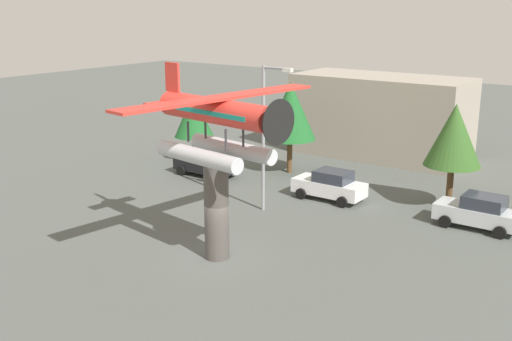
% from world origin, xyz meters
% --- Properties ---
extents(ground_plane, '(140.00, 140.00, 0.00)m').
position_xyz_m(ground_plane, '(0.00, 0.00, 0.00)').
color(ground_plane, '#515651').
extents(display_pedestal, '(1.10, 1.10, 4.53)m').
position_xyz_m(display_pedestal, '(0.00, 0.00, 2.27)').
color(display_pedestal, '#4C4742').
rests_on(display_pedestal, ground).
extents(floatplane_monument, '(7.09, 10.45, 4.00)m').
position_xyz_m(floatplane_monument, '(0.13, -0.02, 6.21)').
color(floatplane_monument, silver).
rests_on(floatplane_monument, display_pedestal).
extents(car_near_black, '(4.20, 2.02, 1.76)m').
position_xyz_m(car_near_black, '(-9.19, 10.15, 0.88)').
color(car_near_black, black).
rests_on(car_near_black, ground).
extents(car_mid_white, '(4.20, 2.02, 1.76)m').
position_xyz_m(car_mid_white, '(-0.02, 10.41, 0.88)').
color(car_mid_white, white).
rests_on(car_mid_white, ground).
extents(car_far_silver, '(4.20, 2.02, 1.76)m').
position_xyz_m(car_far_silver, '(8.45, 10.64, 0.88)').
color(car_far_silver, silver).
rests_on(car_far_silver, ground).
extents(streetlight_primary, '(1.84, 0.28, 7.94)m').
position_xyz_m(streetlight_primary, '(-1.92, 6.64, 4.61)').
color(streetlight_primary, gray).
rests_on(streetlight_primary, ground).
extents(storefront_building, '(12.66, 5.68, 5.95)m').
position_xyz_m(storefront_building, '(-2.28, 22.00, 2.98)').
color(storefront_building, '#9E9384').
rests_on(storefront_building, ground).
extents(tree_west, '(2.82, 2.82, 4.88)m').
position_xyz_m(tree_west, '(-12.63, 12.96, 3.29)').
color(tree_west, brown).
rests_on(tree_west, ground).
extents(tree_east, '(3.42, 3.42, 6.12)m').
position_xyz_m(tree_east, '(-5.13, 14.06, 4.20)').
color(tree_east, brown).
rests_on(tree_east, ground).
extents(tree_center_back, '(3.08, 3.08, 5.89)m').
position_xyz_m(tree_center_back, '(6.14, 12.88, 4.15)').
color(tree_center_back, brown).
rests_on(tree_center_back, ground).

